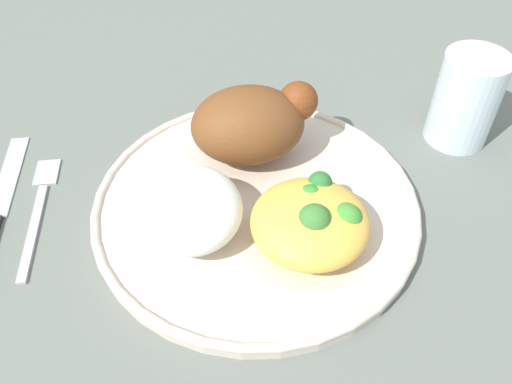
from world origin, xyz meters
TOP-DOWN VIEW (x-y plane):
  - ground_plane at (0.00, 0.00)m, footprint 2.00×2.00m
  - plate at (0.00, 0.00)m, footprint 0.29×0.29m
  - roasted_chicken at (0.01, 0.06)m, footprint 0.11×0.08m
  - rice_pile at (-0.06, -0.03)m, footprint 0.08×0.09m
  - mac_cheese_with_broccoli at (0.04, -0.05)m, footprint 0.10×0.10m
  - fork at (-0.20, 0.03)m, footprint 0.02×0.14m
  - water_glass at (0.22, 0.08)m, footprint 0.06×0.06m

SIDE VIEW (x-z plane):
  - ground_plane at x=0.00m, z-range 0.00..0.00m
  - fork at x=-0.20m, z-range 0.00..0.01m
  - plate at x=0.00m, z-range 0.00..0.02m
  - mac_cheese_with_broccoli at x=0.04m, z-range 0.01..0.06m
  - rice_pile at x=-0.06m, z-range 0.02..0.06m
  - water_glass at x=0.22m, z-range 0.00..0.09m
  - roasted_chicken at x=0.01m, z-range 0.02..0.09m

